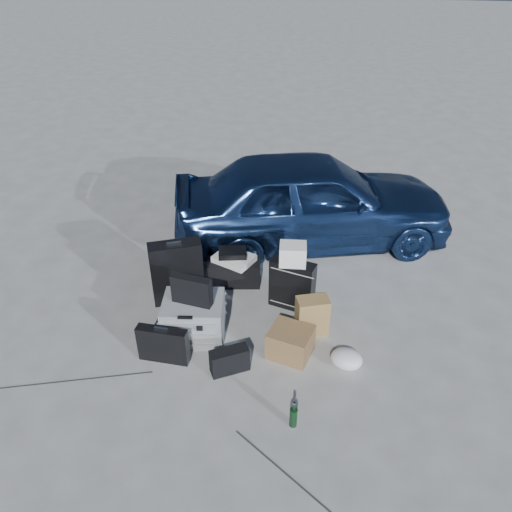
{
  "coord_description": "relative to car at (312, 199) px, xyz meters",
  "views": [
    {
      "loc": [
        0.84,
        -3.31,
        3.47
      ],
      "look_at": [
        0.14,
        0.85,
        0.69
      ],
      "focal_mm": 35.0,
      "sensor_mm": 36.0,
      "label": 1
    }
  ],
  "objects": [
    {
      "name": "plastic_bag",
      "position": [
        0.52,
        -2.24,
        -0.51
      ],
      "size": [
        0.36,
        0.33,
        0.17
      ],
      "primitive_type": "ellipsoid",
      "rotation": [
        0.0,
        0.0,
        -0.26
      ],
      "color": "white",
      "rests_on": "ground"
    },
    {
      "name": "duffel_bag",
      "position": [
        -0.79,
        -1.13,
        -0.44
      ],
      "size": [
        0.64,
        0.36,
        0.3
      ],
      "primitive_type": "cube",
      "rotation": [
        0.0,
        0.0,
        0.17
      ],
      "color": "black",
      "rests_on": "ground"
    },
    {
      "name": "pelican_case",
      "position": [
        -1.0,
        -2.05,
        -0.38
      ],
      "size": [
        0.65,
        0.56,
        0.43
      ],
      "primitive_type": "cube",
      "rotation": [
        0.0,
        0.0,
        0.14
      ],
      "color": "#979A9C",
      "rests_on": "ground"
    },
    {
      "name": "green_bottle",
      "position": [
        0.1,
        -3.0,
        -0.46
      ],
      "size": [
        0.09,
        0.09,
        0.26
      ],
      "primitive_type": "cylinder",
      "rotation": [
        0.0,
        0.0,
        0.37
      ],
      "color": "black",
      "rests_on": "ground"
    },
    {
      "name": "flat_box_black",
      "position": [
        -0.8,
        -1.11,
        -0.19
      ],
      "size": [
        0.35,
        0.29,
        0.07
      ],
      "primitive_type": "cube",
      "rotation": [
        0.0,
        0.0,
        0.22
      ],
      "color": "black",
      "rests_on": "flat_box_white"
    },
    {
      "name": "cardboard_box",
      "position": [
        -0.02,
        -2.17,
        -0.45
      ],
      "size": [
        0.47,
        0.43,
        0.29
      ],
      "primitive_type": "cube",
      "rotation": [
        0.0,
        0.0,
        -0.26
      ],
      "color": "olive",
      "rests_on": "ground"
    },
    {
      "name": "flat_box_white",
      "position": [
        -0.79,
        -1.12,
        -0.26
      ],
      "size": [
        0.51,
        0.46,
        0.07
      ],
      "primitive_type": "cube",
      "rotation": [
        0.0,
        0.0,
        -0.41
      ],
      "color": "white",
      "rests_on": "duffel_bag"
    },
    {
      "name": "briefcase",
      "position": [
        -1.2,
        -2.44,
        -0.4
      ],
      "size": [
        0.49,
        0.13,
        0.38
      ],
      "primitive_type": "cube",
      "rotation": [
        0.0,
        0.0,
        -0.04
      ],
      "color": "black",
      "rests_on": "ground"
    },
    {
      "name": "messenger_bag",
      "position": [
        -0.55,
        -2.48,
        -0.47
      ],
      "size": [
        0.38,
        0.29,
        0.25
      ],
      "primitive_type": "cube",
      "rotation": [
        0.0,
        0.0,
        0.52
      ],
      "color": "black",
      "rests_on": "ground"
    },
    {
      "name": "suitcase_left",
      "position": [
        -1.33,
        -1.51,
        -0.23
      ],
      "size": [
        0.59,
        0.4,
        0.72
      ],
      "primitive_type": "cube",
      "rotation": [
        0.0,
        0.0,
        0.41
      ],
      "color": "black",
      "rests_on": "ground"
    },
    {
      "name": "ground",
      "position": [
        -0.6,
        -2.4,
        -0.59
      ],
      "size": [
        60.0,
        60.0,
        0.0
      ],
      "primitive_type": "plane",
      "color": "#ABABA6",
      "rests_on": "ground"
    },
    {
      "name": "suitcase_right",
      "position": [
        -0.09,
        -1.43,
        -0.31
      ],
      "size": [
        0.5,
        0.29,
        0.57
      ],
      "primitive_type": "cube",
      "rotation": [
        0.0,
        0.0,
        -0.27
      ],
      "color": "black",
      "rests_on": "ground"
    },
    {
      "name": "laptop_bag",
      "position": [
        -1.0,
        -2.07,
        -0.02
      ],
      "size": [
        0.41,
        0.16,
        0.3
      ],
      "primitive_type": "cube",
      "rotation": [
        0.0,
        0.0,
        -0.16
      ],
      "color": "black",
      "rests_on": "pelican_case"
    },
    {
      "name": "white_carton",
      "position": [
        -0.1,
        -1.44,
        0.09
      ],
      "size": [
        0.29,
        0.24,
        0.22
      ],
      "primitive_type": "cube",
      "rotation": [
        0.0,
        0.0,
        0.09
      ],
      "color": "white",
      "rests_on": "suitcase_right"
    },
    {
      "name": "kraft_bag",
      "position": [
        0.16,
        -1.82,
        -0.38
      ],
      "size": [
        0.36,
        0.28,
        0.42
      ],
      "primitive_type": "cube",
      "rotation": [
        0.0,
        0.0,
        0.34
      ],
      "color": "#A37747",
      "rests_on": "ground"
    },
    {
      "name": "car",
      "position": [
        0.0,
        0.0,
        0.0
      ],
      "size": [
        3.74,
        2.31,
        1.19
      ],
      "primitive_type": "imported",
      "rotation": [
        0.0,
        0.0,
        1.85
      ],
      "color": "navy",
      "rests_on": "ground"
    }
  ]
}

